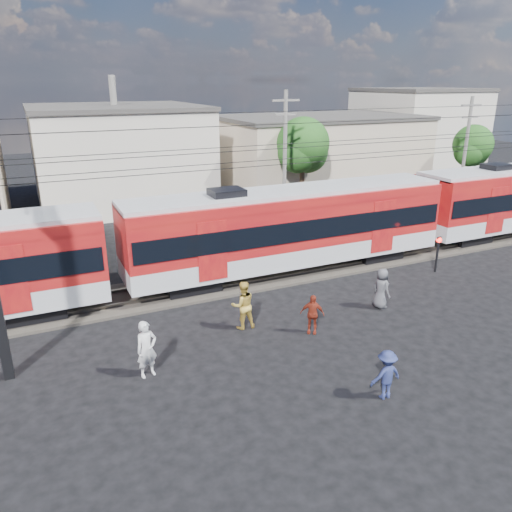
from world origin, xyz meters
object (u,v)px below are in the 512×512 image
at_px(pedestrian_a, 147,349).
at_px(pedestrian_c, 386,375).
at_px(car_silver, 484,199).
at_px(commuter_train, 293,225).
at_px(crossing_signal, 438,248).

height_order(pedestrian_a, pedestrian_c, pedestrian_a).
height_order(pedestrian_c, car_silver, pedestrian_c).
xyz_separation_m(pedestrian_a, pedestrian_c, (6.17, -4.16, -0.17)).
distance_m(commuter_train, pedestrian_a, 10.80).
distance_m(pedestrian_c, crossing_signal, 11.60).
relative_size(commuter_train, crossing_signal, 27.49).
distance_m(pedestrian_c, car_silver, 26.94).
bearing_deg(car_silver, pedestrian_c, 112.20).
bearing_deg(commuter_train, pedestrian_c, -103.63).
relative_size(car_silver, crossing_signal, 2.15).
bearing_deg(pedestrian_a, car_silver, 8.83).
distance_m(car_silver, crossing_signal, 15.40).
distance_m(pedestrian_a, car_silver, 30.31).
height_order(pedestrian_a, car_silver, pedestrian_a).
bearing_deg(commuter_train, pedestrian_a, -144.31).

